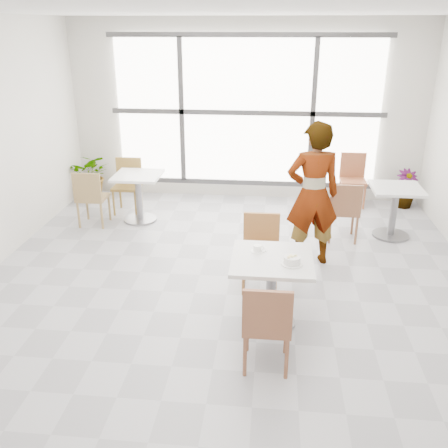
# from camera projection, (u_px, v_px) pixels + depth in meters

# --- Properties ---
(floor) EXTENTS (7.00, 7.00, 0.00)m
(floor) POSITION_uv_depth(u_px,v_px,m) (227.00, 295.00, 5.59)
(floor) COLOR #9E9EA5
(floor) RESTS_ON ground
(ceiling) EXTENTS (7.00, 7.00, 0.00)m
(ceiling) POSITION_uv_depth(u_px,v_px,m) (227.00, 9.00, 4.45)
(ceiling) COLOR white
(ceiling) RESTS_ON ground
(wall_back) EXTENTS (6.00, 0.00, 6.00)m
(wall_back) POSITION_uv_depth(u_px,v_px,m) (247.00, 112.00, 8.24)
(wall_back) COLOR silver
(wall_back) RESTS_ON ground
(wall_front) EXTENTS (6.00, 0.00, 6.00)m
(wall_front) POSITION_uv_depth(u_px,v_px,m) (136.00, 426.00, 1.80)
(wall_front) COLOR silver
(wall_front) RESTS_ON ground
(window) EXTENTS (4.60, 0.07, 2.52)m
(window) POSITION_uv_depth(u_px,v_px,m) (246.00, 112.00, 8.18)
(window) COLOR white
(window) RESTS_ON ground
(main_table) EXTENTS (0.80, 0.80, 0.75)m
(main_table) POSITION_uv_depth(u_px,v_px,m) (271.00, 278.00, 4.87)
(main_table) COLOR silver
(main_table) RESTS_ON ground
(chair_near) EXTENTS (0.42, 0.42, 0.87)m
(chair_near) POSITION_uv_depth(u_px,v_px,m) (267.00, 322.00, 4.19)
(chair_near) COLOR brown
(chair_near) RESTS_ON ground
(chair_far) EXTENTS (0.42, 0.42, 0.87)m
(chair_far) POSITION_uv_depth(u_px,v_px,m) (261.00, 246.00, 5.62)
(chair_far) COLOR #9E6534
(chair_far) RESTS_ON ground
(oatmeal_bowl) EXTENTS (0.21, 0.21, 0.10)m
(oatmeal_bowl) POSITION_uv_depth(u_px,v_px,m) (292.00, 260.00, 4.64)
(oatmeal_bowl) COLOR white
(oatmeal_bowl) RESTS_ON main_table
(coffee_cup) EXTENTS (0.16, 0.13, 0.07)m
(coffee_cup) POSITION_uv_depth(u_px,v_px,m) (258.00, 249.00, 4.90)
(coffee_cup) COLOR white
(coffee_cup) RESTS_ON main_table
(person) EXTENTS (0.74, 0.55, 1.83)m
(person) POSITION_uv_depth(u_px,v_px,m) (313.00, 195.00, 6.04)
(person) COLOR black
(person) RESTS_ON ground
(bg_table_left) EXTENTS (0.70, 0.70, 0.75)m
(bg_table_left) POSITION_uv_depth(u_px,v_px,m) (139.00, 191.00, 7.54)
(bg_table_left) COLOR white
(bg_table_left) RESTS_ON ground
(bg_table_right) EXTENTS (0.70, 0.70, 0.75)m
(bg_table_right) POSITION_uv_depth(u_px,v_px,m) (395.00, 205.00, 6.96)
(bg_table_right) COLOR silver
(bg_table_right) RESTS_ON ground
(bg_chair_left_near) EXTENTS (0.42, 0.42, 0.87)m
(bg_chair_left_near) POSITION_uv_depth(u_px,v_px,m) (90.00, 195.00, 7.31)
(bg_chair_left_near) COLOR #9A7C4C
(bg_chair_left_near) RESTS_ON ground
(bg_chair_left_far) EXTENTS (0.42, 0.42, 0.87)m
(bg_chair_left_far) POSITION_uv_depth(u_px,v_px,m) (128.00, 181.00, 7.94)
(bg_chair_left_far) COLOR #A37E3B
(bg_chair_left_far) RESTS_ON ground
(bg_chair_right_near) EXTENTS (0.42, 0.42, 0.87)m
(bg_chair_right_near) POSITION_uv_depth(u_px,v_px,m) (344.00, 208.00, 6.79)
(bg_chair_right_near) COLOR brown
(bg_chair_right_near) RESTS_ON ground
(bg_chair_right_far) EXTENTS (0.42, 0.42, 0.87)m
(bg_chair_right_far) POSITION_uv_depth(u_px,v_px,m) (353.00, 176.00, 8.24)
(bg_chair_right_far) COLOR #9D5838
(bg_chair_right_far) RESTS_ON ground
(plant_left) EXTENTS (0.77, 0.67, 0.81)m
(plant_left) POSITION_uv_depth(u_px,v_px,m) (92.00, 175.00, 8.60)
(plant_left) COLOR #5A8047
(plant_left) RESTS_ON ground
(plant_right) EXTENTS (0.42, 0.42, 0.64)m
(plant_right) POSITION_uv_depth(u_px,v_px,m) (405.00, 189.00, 8.16)
(plant_right) COLOR #3E8D3F
(plant_right) RESTS_ON ground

